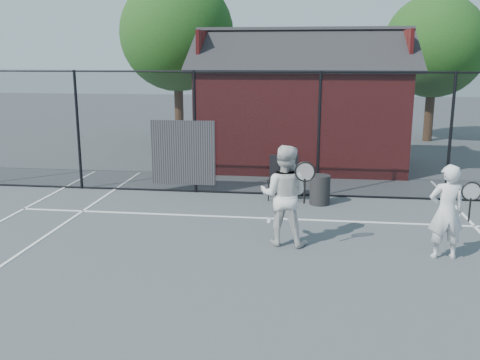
# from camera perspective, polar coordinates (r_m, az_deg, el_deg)

# --- Properties ---
(ground) EXTENTS (80.00, 80.00, 0.00)m
(ground) POSITION_cam_1_polar(r_m,az_deg,el_deg) (8.44, 1.57, -10.09)
(ground) COLOR #495053
(ground) RESTS_ON ground
(court_lines) EXTENTS (11.02, 18.00, 0.01)m
(court_lines) POSITION_cam_1_polar(r_m,az_deg,el_deg) (7.24, 0.45, -14.12)
(court_lines) COLOR white
(court_lines) RESTS_ON ground
(fence) EXTENTS (22.04, 3.00, 3.00)m
(fence) POSITION_cam_1_polar(r_m,az_deg,el_deg) (12.90, 2.58, 4.69)
(fence) COLOR black
(fence) RESTS_ON ground
(clubhouse) EXTENTS (6.50, 4.36, 4.19)m
(clubhouse) POSITION_cam_1_polar(r_m,az_deg,el_deg) (16.81, 6.53, 7.10)
(clubhouse) COLOR maroon
(clubhouse) RESTS_ON ground
(tree_left) EXTENTS (4.48, 4.48, 6.44)m
(tree_left) POSITION_cam_1_polar(r_m,az_deg,el_deg) (21.89, -6.72, 15.21)
(tree_left) COLOR #321F14
(tree_left) RESTS_ON ground
(tree_right) EXTENTS (3.97, 3.97, 5.70)m
(tree_right) POSITION_cam_1_polar(r_m,az_deg,el_deg) (22.72, 20.02, 13.24)
(tree_right) COLOR #321F14
(tree_right) RESTS_ON ground
(player_front) EXTENTS (0.74, 0.56, 1.61)m
(player_front) POSITION_cam_1_polar(r_m,az_deg,el_deg) (9.49, 21.16, -3.18)
(player_front) COLOR silver
(player_front) RESTS_ON ground
(player_back) EXTENTS (1.02, 0.80, 1.81)m
(player_back) POSITION_cam_1_polar(r_m,az_deg,el_deg) (9.53, 4.72, -1.64)
(player_back) COLOR silver
(player_back) RESTS_ON ground
(chair_left) EXTENTS (0.52, 0.54, 1.00)m
(chair_left) POSITION_cam_1_polar(r_m,az_deg,el_deg) (12.65, 4.11, 0.15)
(chair_left) COLOR black
(chair_left) RESTS_ON ground
(chair_right) EXTENTS (0.55, 0.57, 1.02)m
(chair_right) POSITION_cam_1_polar(r_m,az_deg,el_deg) (12.64, 5.20, 0.15)
(chair_right) COLOR black
(chair_right) RESTS_ON ground
(waste_bin) EXTENTS (0.56, 0.56, 0.68)m
(waste_bin) POSITION_cam_1_polar(r_m,az_deg,el_deg) (12.37, 8.52, -1.04)
(waste_bin) COLOR #242424
(waste_bin) RESTS_ON ground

